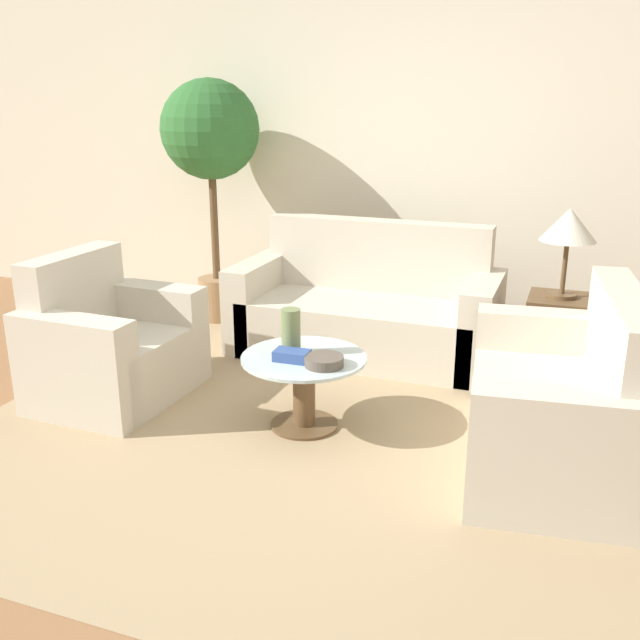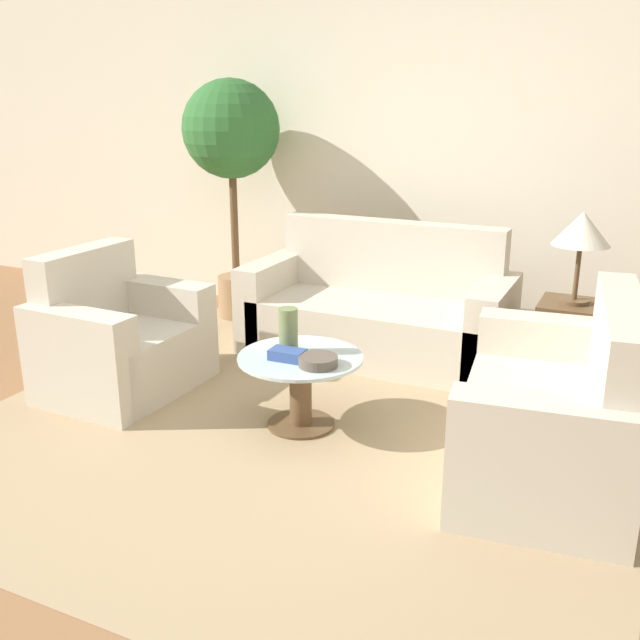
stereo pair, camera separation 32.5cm
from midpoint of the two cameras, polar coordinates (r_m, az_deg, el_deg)
ground_plane at (r=3.64m, az=-9.38°, el=-11.82°), size 14.00×14.00×0.00m
wall_back at (r=5.65m, az=3.68°, el=12.85°), size 10.00×0.06×2.60m
rug at (r=4.03m, az=-3.60°, el=-8.47°), size 3.57×3.43×0.01m
sofa_main at (r=5.06m, az=1.98°, el=0.63°), size 1.83×0.80×0.91m
armchair at (r=4.55m, az=-18.57°, el=-2.31°), size 0.76×0.96×0.88m
loveseat at (r=3.68m, az=16.68°, el=-6.95°), size 0.92×1.44×0.89m
coffee_table at (r=3.92m, az=-3.67°, el=-4.97°), size 0.69×0.69×0.42m
side_table at (r=4.76m, az=16.59°, el=-1.45°), size 0.39×0.39×0.55m
table_lamp at (r=4.58m, az=17.38°, el=7.06°), size 0.34×0.34×0.56m
potted_plant at (r=5.69m, az=-10.42°, el=13.78°), size 0.76×0.76×1.89m
vase at (r=3.87m, az=-4.75°, el=-0.94°), size 0.11×0.11×0.25m
bowl at (r=3.72m, az=-2.17°, el=-3.34°), size 0.21×0.21×0.05m
book_stack at (r=3.80m, az=-4.72°, el=-2.88°), size 0.19×0.12×0.06m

